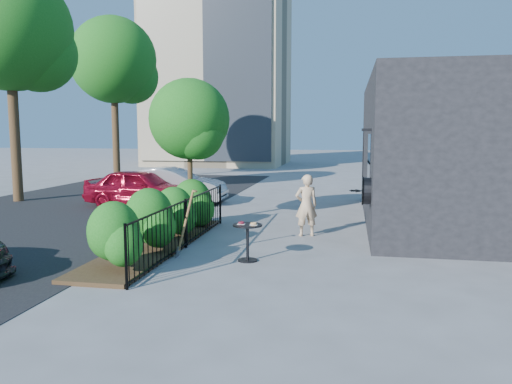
% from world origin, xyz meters
% --- Properties ---
extents(ground, '(120.00, 120.00, 0.00)m').
position_xyz_m(ground, '(0.00, 0.00, 0.00)').
color(ground, gray).
rests_on(ground, ground).
extents(shop_building, '(6.22, 9.00, 4.00)m').
position_xyz_m(shop_building, '(5.50, 4.50, 2.00)').
color(shop_building, black).
rests_on(shop_building, ground).
extents(fence, '(0.05, 6.05, 1.10)m').
position_xyz_m(fence, '(-1.50, 0.00, 0.56)').
color(fence, black).
rests_on(fence, ground).
extents(planting_bed, '(1.30, 6.00, 0.08)m').
position_xyz_m(planting_bed, '(-2.20, 0.00, 0.04)').
color(planting_bed, '#382616').
rests_on(planting_bed, ground).
extents(shrubs, '(1.10, 5.60, 1.24)m').
position_xyz_m(shrubs, '(-2.10, 0.10, 0.70)').
color(shrubs, '#186216').
rests_on(shrubs, ground).
extents(patio_tree, '(2.20, 2.20, 3.94)m').
position_xyz_m(patio_tree, '(-2.24, 2.76, 2.76)').
color(patio_tree, '#3F2B19').
rests_on(patio_tree, ground).
extents(street, '(9.00, 30.00, 0.01)m').
position_xyz_m(street, '(-7.00, 3.00, 0.00)').
color(street, black).
rests_on(street, ground).
extents(street_tree_near, '(4.40, 4.40, 8.28)m').
position_xyz_m(street_tree_near, '(-9.94, 5.96, 5.92)').
color(street_tree_near, '#3F2B19').
rests_on(street_tree_near, ground).
extents(street_tree_far, '(4.40, 4.40, 8.28)m').
position_xyz_m(street_tree_far, '(-9.94, 13.96, 5.92)').
color(street_tree_far, '#3F2B19').
rests_on(street_tree_far, ground).
extents(cafe_table, '(0.59, 0.59, 0.79)m').
position_xyz_m(cafe_table, '(0.07, -0.85, 0.51)').
color(cafe_table, black).
rests_on(cafe_table, ground).
extents(woman, '(0.64, 0.52, 1.53)m').
position_xyz_m(woman, '(1.00, 1.77, 0.76)').
color(woman, '#D4B089').
rests_on(woman, ground).
extents(shovel, '(0.48, 0.19, 1.43)m').
position_xyz_m(shovel, '(-1.26, -0.81, 0.63)').
color(shovel, brown).
rests_on(shovel, ground).
extents(car_red, '(3.92, 1.81, 1.30)m').
position_xyz_m(car_red, '(-4.95, 5.50, 0.65)').
color(car_red, maroon).
rests_on(car_red, ground).
extents(car_silver, '(3.90, 1.44, 1.27)m').
position_xyz_m(car_silver, '(-4.23, 6.59, 0.64)').
color(car_silver, '#A6A5AA').
rests_on(car_silver, ground).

